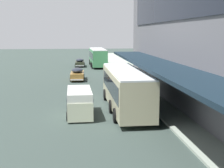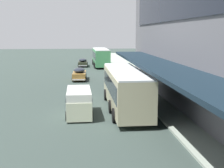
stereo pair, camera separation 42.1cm
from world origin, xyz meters
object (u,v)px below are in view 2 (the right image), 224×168
object	(u,v)px
transit_bus_kerbside_rear	(125,87)
sedan_second_mid	(79,74)
transit_bus_kerbside_front	(101,56)
sedan_second_near	(83,62)
vw_van	(79,101)

from	to	relation	value
transit_bus_kerbside_rear	sedan_second_mid	xyz separation A→B (m)	(-3.77, 16.42, -1.03)
transit_bus_kerbside_front	sedan_second_near	distance (m)	3.46
sedan_second_near	transit_bus_kerbside_rear	bearing A→B (deg)	-84.33
transit_bus_kerbside_front	transit_bus_kerbside_rear	world-z (taller)	transit_bus_kerbside_front
transit_bus_kerbside_front	sedan_second_mid	bearing A→B (deg)	-102.75
transit_bus_kerbside_front	vw_van	size ratio (longest dim) A/B	2.37
sedan_second_near	transit_bus_kerbside_front	bearing A→B (deg)	-4.12
transit_bus_kerbside_front	sedan_second_mid	world-z (taller)	transit_bus_kerbside_front
sedan_second_near	vw_van	distance (m)	34.55
transit_bus_kerbside_rear	sedan_second_mid	distance (m)	16.88
transit_bus_kerbside_rear	sedan_second_near	size ratio (longest dim) A/B	2.42
sedan_second_mid	sedan_second_near	xyz separation A→B (m)	(0.47, 16.78, -0.07)
transit_bus_kerbside_front	sedan_second_near	xyz separation A→B (m)	(-3.27, 0.24, -1.11)
vw_van	sedan_second_mid	bearing A→B (deg)	90.49
transit_bus_kerbside_front	transit_bus_kerbside_rear	size ratio (longest dim) A/B	0.96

